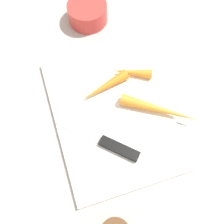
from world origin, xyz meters
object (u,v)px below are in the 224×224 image
carrot_longest (159,109)px  carrot_shortest (132,72)px  carrot_medium (104,87)px  small_bowl (88,13)px  knife (114,146)px  cutting_board (112,113)px

carrot_longest → carrot_shortest: bearing=137.5°
carrot_longest → carrot_medium: (-0.09, -0.10, -0.00)m
carrot_medium → small_bowl: 0.23m
carrot_shortest → small_bowl: 0.22m
knife → carrot_shortest: 0.19m
knife → carrot_longest: 0.13m
carrot_longest → small_bowl: small_bowl is taller
cutting_board → small_bowl: (-0.29, 0.03, 0.02)m
carrot_shortest → carrot_medium: (0.02, -0.07, 0.00)m
cutting_board → knife: knife is taller
carrot_medium → carrot_shortest: bearing=178.3°
knife → carrot_shortest: (-0.16, 0.10, 0.01)m
knife → carrot_shortest: carrot_shortest is taller
knife → carrot_longest: bearing=-114.8°
cutting_board → carrot_medium: size_ratio=2.82×
carrot_shortest → small_bowl: size_ratio=0.92×
carrot_shortest → carrot_medium: carrot_medium is taller
carrot_shortest → carrot_longest: size_ratio=0.55×
cutting_board → carrot_shortest: bearing=136.6°
carrot_medium → small_bowl: size_ratio=1.21×
carrot_shortest → knife: bearing=83.3°
cutting_board → carrot_longest: size_ratio=2.03×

